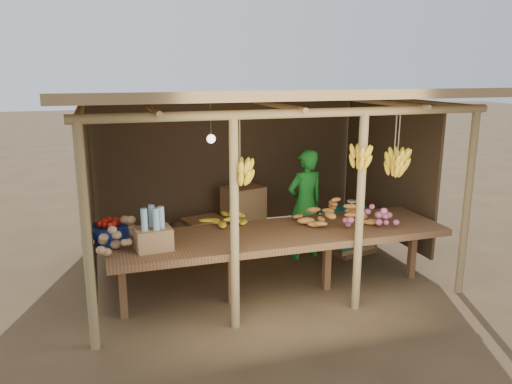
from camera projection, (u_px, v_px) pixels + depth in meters
name	position (u px, v px, depth m)	size (l,w,h in m)	color
ground	(256.00, 266.00, 6.82)	(60.00, 60.00, 0.00)	brown
stall_structure	(259.00, 126.00, 6.36)	(4.70, 3.50, 2.43)	#977B4E
counter	(281.00, 237.00, 5.77)	(3.90, 1.05, 0.80)	brown
potato_heap	(122.00, 232.00, 5.16)	(0.88, 0.53, 0.36)	#A67D55
sweet_potato_heap	(334.00, 209.00, 6.02)	(0.86, 0.52, 0.35)	#C47A32
onion_heap	(372.00, 216.00, 5.76)	(0.81, 0.49, 0.36)	#C55F7B
banana_pile	(224.00, 211.00, 5.96)	(0.55, 0.33, 0.35)	gold
tomato_basin	(108.00, 232.00, 5.45)	(0.45, 0.45, 0.23)	navy
bottle_box	(153.00, 233.00, 5.14)	(0.39, 0.33, 0.46)	#986C44
vendor	(305.00, 204.00, 7.00)	(0.57, 0.37, 1.57)	#1A7823
tarp_crate	(350.00, 230.00, 7.32)	(0.80, 0.74, 0.81)	brown
carton_stack	(230.00, 221.00, 7.53)	(1.27, 0.59, 0.89)	#986C44
burlap_sacks	(166.00, 237.00, 7.31)	(0.76, 0.40, 0.54)	#493522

